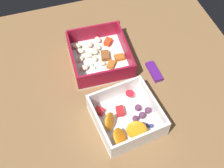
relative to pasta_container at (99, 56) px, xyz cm
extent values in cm
cube|color=brown|center=(11.78, 0.86, -2.74)|extent=(80.00, 80.00, 2.00)
cube|color=white|center=(0.34, 0.13, -1.44)|extent=(19.12, 17.29, 0.60)
cube|color=maroon|center=(-8.55, 0.53, 1.42)|extent=(1.33, 16.51, 5.10)
cube|color=maroon|center=(9.24, -0.26, 1.42)|extent=(1.33, 16.51, 5.10)
cube|color=maroon|center=(0.69, 8.07, 1.42)|extent=(17.22, 1.36, 5.10)
cube|color=maroon|center=(-0.01, -7.81, 1.42)|extent=(17.22, 1.36, 5.10)
ellipsoid|color=beige|center=(2.72, 0.14, -0.41)|extent=(2.08, 2.44, 1.03)
ellipsoid|color=beige|center=(-3.86, -4.78, -0.28)|extent=(2.72, 2.98, 1.22)
ellipsoid|color=beige|center=(-0.69, -5.41, -0.35)|extent=(2.64, 2.73, 1.12)
ellipsoid|color=beige|center=(-3.79, 1.19, -0.38)|extent=(2.31, 1.75, 1.08)
ellipsoid|color=beige|center=(0.42, -1.47, -0.33)|extent=(2.31, 1.62, 1.16)
ellipsoid|color=beige|center=(-6.71, 1.59, -0.26)|extent=(2.84, 2.27, 1.25)
ellipsoid|color=beige|center=(2.83, -5.19, -0.23)|extent=(2.32, 2.92, 1.30)
ellipsoid|color=beige|center=(-6.05, -5.46, -0.17)|extent=(2.94, 3.33, 1.38)
ellipsoid|color=beige|center=(6.65, -1.09, -0.26)|extent=(2.90, 3.07, 1.26)
ellipsoid|color=beige|center=(-1.47, -2.95, -0.18)|extent=(2.83, 3.26, 1.37)
ellipsoid|color=beige|center=(-5.67, -1.73, -0.10)|extent=(3.62, 3.47, 1.49)
ellipsoid|color=beige|center=(-2.31, -0.82, -0.15)|extent=(3.44, 3.27, 1.41)
cube|color=#AD5B1E|center=(3.88, 2.60, -0.55)|extent=(3.40, 3.28, 1.18)
cube|color=red|center=(-4.92, 4.33, -0.37)|extent=(3.23, 3.16, 1.53)
cube|color=brown|center=(0.17, 1.86, -0.41)|extent=(3.71, 2.92, 1.46)
cube|color=#AD5B1E|center=(1.91, 5.75, -0.61)|extent=(2.32, 3.04, 1.05)
cube|color=#387A33|center=(3.34, -1.99, -1.04)|extent=(0.60, 0.40, 0.20)
cube|color=#387A33|center=(-6.04, -3.77, -1.04)|extent=(0.60, 0.40, 0.20)
cube|color=#387A33|center=(1.91, -2.39, -1.04)|extent=(0.60, 0.40, 0.20)
cube|color=white|center=(21.90, 0.93, -1.44)|extent=(17.46, 17.22, 0.60)
cube|color=white|center=(14.36, 0.05, 1.39)|extent=(2.39, 15.47, 5.06)
cube|color=white|center=(29.44, 1.80, 1.39)|extent=(2.39, 15.47, 5.06)
cube|color=white|center=(21.04, 8.33, 1.39)|extent=(14.55, 2.28, 5.06)
cube|color=white|center=(22.76, -6.48, 1.39)|extent=(14.55, 2.28, 5.06)
ellipsoid|color=orange|center=(26.78, 1.77, 1.48)|extent=(5.33, 6.05, 5.02)
ellipsoid|color=orange|center=(22.47, -3.67, 1.32)|extent=(5.37, 5.04, 4.72)
ellipsoid|color=orange|center=(27.27, -2.64, 1.24)|extent=(5.82, 5.41, 4.56)
cube|color=red|center=(17.85, -5.09, -0.41)|extent=(3.00, 2.96, 1.45)
cube|color=red|center=(19.57, 0.04, -0.35)|extent=(2.81, 2.23, 1.56)
sphere|color=#562D4C|center=(20.07, 4.81, -0.21)|extent=(1.86, 1.86, 1.86)
sphere|color=#562D4C|center=(22.51, 5.00, -0.22)|extent=(1.82, 1.82, 1.82)
sphere|color=#562D4C|center=(21.57, 6.96, -0.24)|extent=(1.79, 1.79, 1.79)
sphere|color=#562D4C|center=(22.82, 3.06, -0.32)|extent=(1.63, 1.63, 1.63)
cone|color=red|center=(15.82, 4.01, -0.17)|extent=(2.40, 2.40, 1.92)
sphere|color=navy|center=(24.82, 4.38, -0.58)|extent=(1.11, 1.11, 1.11)
sphere|color=navy|center=(27.53, 4.76, -0.60)|extent=(1.07, 1.07, 1.07)
sphere|color=navy|center=(25.47, 5.33, -0.59)|extent=(1.09, 1.09, 1.09)
sphere|color=navy|center=(25.87, 6.33, -0.60)|extent=(1.07, 1.07, 1.07)
cube|color=#51197A|center=(9.60, 13.71, -1.14)|extent=(7.08, 2.65, 1.20)
camera|label=1|loc=(55.44, -13.55, 64.85)|focal=46.82mm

